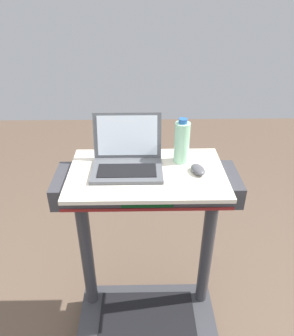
{
  "coord_description": "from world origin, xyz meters",
  "views": [
    {
      "loc": [
        -0.02,
        -0.63,
        1.9
      ],
      "look_at": [
        0.0,
        0.65,
        1.13
      ],
      "focal_mm": 34.58,
      "sensor_mm": 36.0,
      "label": 1
    }
  ],
  "objects": [
    {
      "name": "water_bottle",
      "position": [
        0.17,
        0.8,
        1.19
      ],
      "size": [
        0.08,
        0.08,
        0.23
      ],
      "color": "#9EDBB2",
      "rests_on": "desk_board"
    },
    {
      "name": "computer_mouse",
      "position": [
        0.24,
        0.69,
        1.1
      ],
      "size": [
        0.08,
        0.11,
        0.03
      ],
      "primitive_type": "ellipsoid",
      "rotation": [
        0.0,
        0.0,
        0.27
      ],
      "color": "#4C4C51",
      "rests_on": "desk_board"
    },
    {
      "name": "laptop",
      "position": [
        -0.09,
        0.74,
        1.13
      ],
      "size": [
        0.34,
        0.28,
        0.24
      ],
      "rotation": [
        0.0,
        0.0,
        0.06
      ],
      "color": "#515459",
      "rests_on": "desk_board"
    },
    {
      "name": "desk_board",
      "position": [
        0.0,
        0.7,
        1.07
      ],
      "size": [
        0.75,
        0.47,
        0.02
      ],
      "primitive_type": "cube",
      "color": "beige",
      "rests_on": "treadmill_base"
    }
  ]
}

